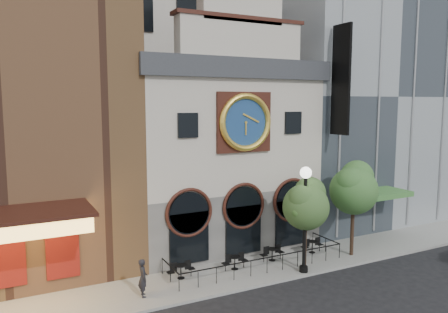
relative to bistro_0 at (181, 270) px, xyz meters
The scene contains 13 objects.
ground 5.38m from the bistro_0, 30.49° to the right, with size 120.00×120.00×0.00m, color black.
sidewalk 4.64m from the bistro_0, ahead, with size 44.00×5.00×0.15m, color gray.
clock_building 9.18m from the bistro_0, 47.99° to the left, with size 12.60×8.78×18.65m.
retail_building 21.29m from the bistro_0, 22.46° to the left, with size 14.00×14.40×20.00m.
cafe_railing 4.61m from the bistro_0, ahead, with size 10.60×2.60×0.90m, color black, non-canonical shape.
bistro_0 is the anchor object (origin of this frame).
bistro_1 3.26m from the bistro_0, ahead, with size 1.58×0.68×0.90m.
bistro_2 5.94m from the bistro_0, ahead, with size 1.58×0.68×0.90m.
bistro_3 9.02m from the bistro_0, ahead, with size 1.58×0.68×0.90m.
pedestrian 2.81m from the bistro_0, 153.78° to the right, with size 0.70×0.46×1.91m, color black.
lamppost 7.68m from the bistro_0, 19.43° to the right, with size 1.91×0.88×6.04m.
tree_left 7.95m from the bistro_0, 15.85° to the right, with size 2.76×2.66×5.31m.
tree_right 11.79m from the bistro_0, ahead, with size 3.09×2.98×5.95m.
Camera 1 is at (-12.94, -18.74, 9.68)m, focal length 35.00 mm.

